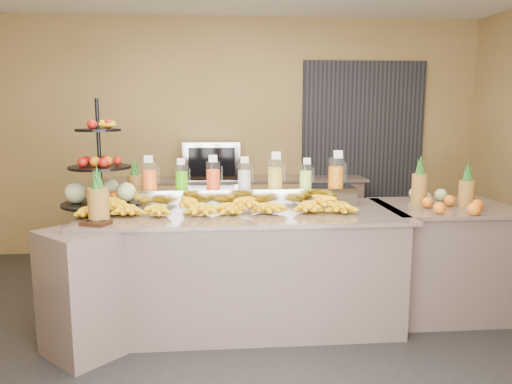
{
  "coord_description": "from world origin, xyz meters",
  "views": [
    {
      "loc": [
        -0.23,
        -3.55,
        1.72
      ],
      "look_at": [
        0.1,
        0.3,
        1.08
      ],
      "focal_mm": 35.0,
      "sensor_mm": 36.0,
      "label": 1
    }
  ],
  "objects": [
    {
      "name": "banana_heap",
      "position": [
        -0.2,
        0.24,
        1.0
      ],
      "size": [
        2.18,
        0.2,
        0.18
      ],
      "color": "#E7AA0B",
      "rests_on": "buffet_counter"
    },
    {
      "name": "juice_pitcher_lemon",
      "position": [
        0.28,
        0.58,
        1.19
      ],
      "size": [
        0.13,
        0.13,
        0.31
      ],
      "color": "silver",
      "rests_on": "pitcher_tray"
    },
    {
      "name": "pineapple_left_b",
      "position": [
        -0.91,
        0.78,
        1.08
      ],
      "size": [
        0.13,
        0.13,
        0.4
      ],
      "rotation": [
        0.0,
        0.0,
        -0.33
      ],
      "color": "brown",
      "rests_on": "buffet_counter"
    },
    {
      "name": "ground",
      "position": [
        0.0,
        0.0,
        0.0
      ],
      "size": [
        6.0,
        6.0,
        0.0
      ],
      "primitive_type": "plane",
      "color": "black",
      "rests_on": "ground"
    },
    {
      "name": "buffet_counter",
      "position": [
        -0.12,
        0.26,
        0.47
      ],
      "size": [
        2.75,
        1.25,
        0.93
      ],
      "color": "gray",
      "rests_on": "ground"
    },
    {
      "name": "condiment_caddy",
      "position": [
        -1.05,
        -0.07,
        0.94
      ],
      "size": [
        0.22,
        0.2,
        0.03
      ],
      "primitive_type": "cube",
      "rotation": [
        0.0,
        0.0,
        -0.41
      ],
      "color": "black",
      "rests_on": "buffet_counter"
    },
    {
      "name": "pitcher_tray",
      "position": [
        0.02,
        0.58,
        1.01
      ],
      "size": [
        1.85,
        0.3,
        0.15
      ],
      "primitive_type": "cube",
      "color": "gray",
      "rests_on": "buffet_counter"
    },
    {
      "name": "back_ledge",
      "position": [
        0.0,
        2.25,
        0.47
      ],
      "size": [
        3.1,
        0.55,
        0.93
      ],
      "color": "gray",
      "rests_on": "ground"
    },
    {
      "name": "juice_pitcher_orange_b",
      "position": [
        -0.24,
        0.58,
        1.18
      ],
      "size": [
        0.12,
        0.12,
        0.29
      ],
      "color": "silver",
      "rests_on": "pitcher_tray"
    },
    {
      "name": "juice_pitcher_milk",
      "position": [
        0.02,
        0.58,
        1.17
      ],
      "size": [
        0.11,
        0.12,
        0.27
      ],
      "color": "silver",
      "rests_on": "pitcher_tray"
    },
    {
      "name": "juice_pitcher_orange_c",
      "position": [
        0.8,
        0.58,
        1.19
      ],
      "size": [
        0.13,
        0.14,
        0.32
      ],
      "color": "silver",
      "rests_on": "pitcher_tray"
    },
    {
      "name": "pineapple_left_a",
      "position": [
        -1.05,
        -0.01,
        1.08
      ],
      "size": [
        0.15,
        0.15,
        0.41
      ],
      "rotation": [
        0.0,
        0.0,
        -0.29
      ],
      "color": "brown",
      "rests_on": "buffet_counter"
    },
    {
      "name": "right_fruit_pile",
      "position": [
        1.64,
        0.29,
        1.01
      ],
      "size": [
        0.49,
        0.47,
        0.26
      ],
      "color": "brown",
      "rests_on": "right_counter"
    },
    {
      "name": "room_envelope",
      "position": [
        0.19,
        0.79,
        1.88
      ],
      "size": [
        6.04,
        5.02,
        2.82
      ],
      "color": "olive",
      "rests_on": "ground"
    },
    {
      "name": "juice_pitcher_orange_a",
      "position": [
        -0.76,
        0.58,
        1.18
      ],
      "size": [
        0.12,
        0.12,
        0.29
      ],
      "color": "silver",
      "rests_on": "pitcher_tray"
    },
    {
      "name": "fruit_stand",
      "position": [
        -1.09,
        0.47,
        1.15
      ],
      "size": [
        0.69,
        0.69,
        0.88
      ],
      "rotation": [
        0.0,
        0.0,
        -0.11
      ],
      "color": "black",
      "rests_on": "buffet_counter"
    },
    {
      "name": "juice_pitcher_lime",
      "position": [
        0.54,
        0.58,
        1.17
      ],
      "size": [
        0.11,
        0.11,
        0.26
      ],
      "color": "silver",
      "rests_on": "pitcher_tray"
    },
    {
      "name": "right_counter",
      "position": [
        1.7,
        0.4,
        0.47
      ],
      "size": [
        1.08,
        0.88,
        0.93
      ],
      "color": "gray",
      "rests_on": "ground"
    },
    {
      "name": "oven_warmer",
      "position": [
        -0.25,
        2.25,
        1.15
      ],
      "size": [
        0.66,
        0.47,
        0.43
      ],
      "primitive_type": "cube",
      "rotation": [
        0.0,
        0.0,
        -0.02
      ],
      "color": "gray",
      "rests_on": "back_ledge"
    },
    {
      "name": "juice_pitcher_green",
      "position": [
        -0.5,
        0.58,
        1.17
      ],
      "size": [
        0.11,
        0.11,
        0.26
      ],
      "color": "silver",
      "rests_on": "pitcher_tray"
    }
  ]
}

